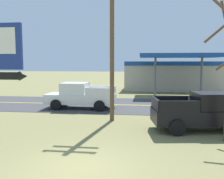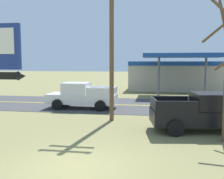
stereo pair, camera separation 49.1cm
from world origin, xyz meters
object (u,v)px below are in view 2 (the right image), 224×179
object	(u,v)px
pickup_black_parked_on_lawn	(204,112)
pickup_white_on_road	(81,96)
gas_station	(177,75)

from	to	relation	value
pickup_black_parked_on_lawn	pickup_white_on_road	world-z (taller)	same
gas_station	pickup_white_on_road	distance (m)	17.16
pickup_black_parked_on_lawn	pickup_white_on_road	size ratio (longest dim) A/B	1.05
gas_station	pickup_black_parked_on_lawn	bearing A→B (deg)	-90.75
gas_station	pickup_black_parked_on_lawn	xyz separation A→B (m)	(-0.27, -20.43, -0.98)
gas_station	pickup_black_parked_on_lawn	size ratio (longest dim) A/B	2.21
gas_station	pickup_white_on_road	world-z (taller)	gas_station
gas_station	pickup_white_on_road	size ratio (longest dim) A/B	2.31
gas_station	pickup_black_parked_on_lawn	world-z (taller)	gas_station
gas_station	pickup_white_on_road	bearing A→B (deg)	-118.87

